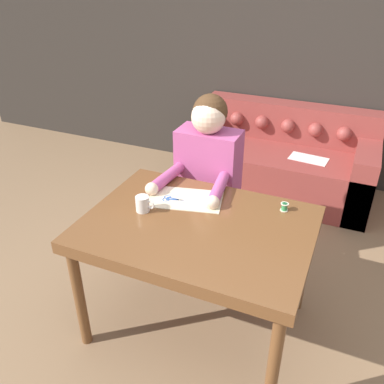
{
  "coord_description": "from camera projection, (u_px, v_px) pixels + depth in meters",
  "views": [
    {
      "loc": [
        0.59,
        -1.64,
        1.96
      ],
      "look_at": [
        -0.18,
        0.14,
        0.85
      ],
      "focal_mm": 38.0,
      "sensor_mm": 36.0,
      "label": 1
    }
  ],
  "objects": [
    {
      "name": "ground_plane",
      "position": [
        210.0,
        328.0,
        2.49
      ],
      "size": [
        16.0,
        16.0,
        0.0
      ],
      "primitive_type": "plane",
      "color": "#846647"
    },
    {
      "name": "wall_back",
      "position": [
        305.0,
        44.0,
        3.66
      ],
      "size": [
        8.0,
        0.06,
        2.6
      ],
      "color": "#2D2823",
      "rests_on": "ground_plane"
    },
    {
      "name": "dining_table",
      "position": [
        197.0,
        235.0,
        2.19
      ],
      "size": [
        1.21,
        0.89,
        0.75
      ],
      "color": "brown",
      "rests_on": "ground_plane"
    },
    {
      "name": "couch",
      "position": [
        282.0,
        162.0,
        3.84
      ],
      "size": [
        1.65,
        0.8,
        0.8
      ],
      "color": "brown",
      "rests_on": "ground_plane"
    },
    {
      "name": "person",
      "position": [
        207.0,
        183.0,
        2.75
      ],
      "size": [
        0.47,
        0.62,
        1.25
      ],
      "color": "#33281E",
      "rests_on": "ground_plane"
    },
    {
      "name": "pattern_paper_main",
      "position": [
        185.0,
        199.0,
        2.37
      ],
      "size": [
        0.47,
        0.34,
        0.0
      ],
      "color": "beige",
      "rests_on": "dining_table"
    },
    {
      "name": "scissors",
      "position": [
        174.0,
        200.0,
        2.36
      ],
      "size": [
        0.22,
        0.1,
        0.01
      ],
      "color": "silver",
      "rests_on": "dining_table"
    },
    {
      "name": "mug",
      "position": [
        143.0,
        204.0,
        2.24
      ],
      "size": [
        0.11,
        0.08,
        0.09
      ],
      "color": "silver",
      "rests_on": "dining_table"
    },
    {
      "name": "thread_spool",
      "position": [
        284.0,
        207.0,
        2.25
      ],
      "size": [
        0.04,
        0.04,
        0.05
      ],
      "color": "#338C4C",
      "rests_on": "dining_table"
    }
  ]
}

